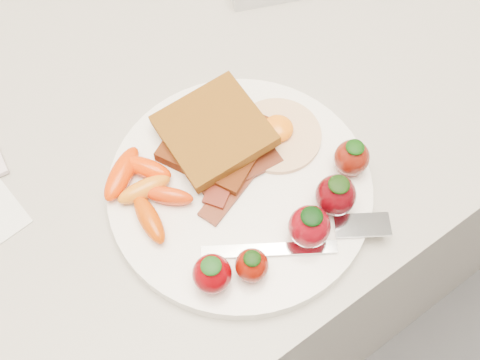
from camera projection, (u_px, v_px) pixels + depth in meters
counter at (185, 257)px, 1.07m from camera, size 2.00×0.60×0.90m
plate at (240, 189)px, 0.62m from camera, size 0.27×0.27×0.02m
toast_lower at (217, 141)px, 0.63m from camera, size 0.13×0.13×0.01m
toast_upper at (214, 130)px, 0.62m from camera, size 0.11×0.11×0.02m
fried_egg at (278, 133)px, 0.63m from camera, size 0.09×0.09×0.02m
bacon_strips at (234, 176)px, 0.61m from camera, size 0.11×0.08×0.01m
baby_carrots at (143, 188)px, 0.60m from camera, size 0.08×0.12×0.02m
strawberries at (300, 218)px, 0.57m from camera, size 0.22×0.07×0.05m
fork at (312, 238)px, 0.58m from camera, size 0.18×0.10×0.00m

